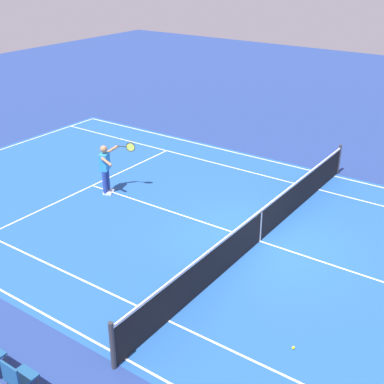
{
  "coord_description": "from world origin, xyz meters",
  "views": [
    {
      "loc": [
        -5.52,
        11.06,
        7.22
      ],
      "look_at": [
        2.24,
        0.04,
        0.9
      ],
      "focal_mm": 48.24,
      "sensor_mm": 36.0,
      "label": 1
    }
  ],
  "objects_px": {
    "tennis_player_near": "(106,167)",
    "spectator_chair_0": "(17,377)",
    "tennis_net": "(260,225)",
    "tennis_ball": "(293,348)"
  },
  "relations": [
    {
      "from": "tennis_net",
      "to": "spectator_chair_0",
      "type": "xyz_separation_m",
      "value": [
        0.82,
        7.31,
        0.03
      ]
    },
    {
      "from": "tennis_ball",
      "to": "spectator_chair_0",
      "type": "height_order",
      "value": "spectator_chair_0"
    },
    {
      "from": "tennis_ball",
      "to": "spectator_chair_0",
      "type": "relative_size",
      "value": 0.08
    },
    {
      "from": "tennis_player_near",
      "to": "tennis_ball",
      "type": "height_order",
      "value": "tennis_player_near"
    },
    {
      "from": "tennis_player_near",
      "to": "spectator_chair_0",
      "type": "xyz_separation_m",
      "value": [
        -4.74,
        7.19,
        -0.41
      ]
    },
    {
      "from": "tennis_net",
      "to": "tennis_player_near",
      "type": "height_order",
      "value": "tennis_player_near"
    },
    {
      "from": "tennis_net",
      "to": "tennis_ball",
      "type": "height_order",
      "value": "tennis_net"
    },
    {
      "from": "tennis_player_near",
      "to": "spectator_chair_0",
      "type": "distance_m",
      "value": 8.62
    },
    {
      "from": "tennis_player_near",
      "to": "tennis_net",
      "type": "bearing_deg",
      "value": -178.78
    },
    {
      "from": "tennis_player_near",
      "to": "spectator_chair_0",
      "type": "height_order",
      "value": "tennis_player_near"
    }
  ]
}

